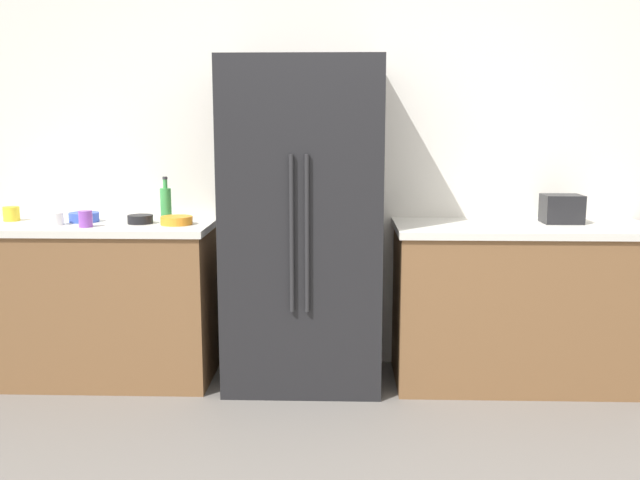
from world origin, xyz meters
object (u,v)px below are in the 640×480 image
refrigerator (302,225)px  bottle_a (166,203)px  bowl_c (140,219)px  bowl_a (176,220)px  cup_b (55,219)px  toaster (561,209)px  cup_a (11,214)px  cup_c (85,219)px  bowl_b (84,217)px

refrigerator → bottle_a: 0.83m
bowl_c → bowl_a: bearing=-9.4°
refrigerator → bowl_a: 0.72m
refrigerator → bowl_a: bearing=-178.1°
cup_b → bowl_a: 0.68m
toaster → bowl_a: size_ratio=1.21×
cup_a → bowl_a: 1.01m
cup_a → cup_c: 0.57m
bottle_a → toaster: bearing=-0.6°
cup_b → bowl_a: cup_b is taller
bowl_a → bowl_b: bowl_b is taller
bowl_c → cup_a: bearing=174.1°
cup_a → bowl_b: size_ratio=0.54×
bowl_c → bottle_a: bearing=46.1°
refrigerator → toaster: (1.48, 0.11, 0.09)m
cup_b → cup_c: bearing=-19.6°
bottle_a → cup_b: size_ratio=2.88×
cup_b → bowl_b: 0.18m
bowl_a → bowl_c: (-0.22, 0.04, 0.00)m
cup_b → bowl_a: (0.68, 0.04, -0.01)m
toaster → bowl_c: (-2.42, -0.10, -0.06)m
cup_c → bowl_b: (-0.09, 0.21, -0.02)m
bowl_a → bottle_a: bearing=121.7°
cup_a → cup_c: bearing=-23.6°
cup_a → bowl_b: bearing=-2.9°
bowl_b → bottle_a: bearing=7.9°
refrigerator → bowl_c: (-0.93, 0.01, 0.03)m
bottle_a → cup_b: bearing=-160.8°
bowl_a → bowl_c: 0.22m
cup_b → cup_c: 0.21m
refrigerator → cup_c: (-1.19, -0.14, 0.05)m
bottle_a → bowl_c: size_ratio=1.80×
refrigerator → toaster: size_ratio=8.50×
bowl_b → cup_a: bearing=177.1°
cup_a → cup_b: (0.33, -0.16, -0.01)m
cup_b → toaster: bearing=3.5°
toaster → bowl_c: 2.42m
cup_a → cup_b: cup_a is taller
refrigerator → bowl_a: (-0.72, -0.02, 0.03)m
cup_c → bottle_a: bearing=35.7°
bottle_a → bowl_b: bottle_a is taller
bottle_a → bowl_c: bearing=-133.9°
cup_a → bowl_a: (1.00, -0.12, -0.02)m
refrigerator → cup_b: bearing=-177.3°
refrigerator → bottle_a: size_ratio=7.12×
toaster → bowl_c: size_ratio=1.50×
cup_b → bowl_c: size_ratio=0.62×
refrigerator → toaster: bearing=4.3°
bowl_b → bowl_c: (0.35, -0.06, -0.00)m
refrigerator → cup_a: (-1.72, 0.09, 0.05)m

